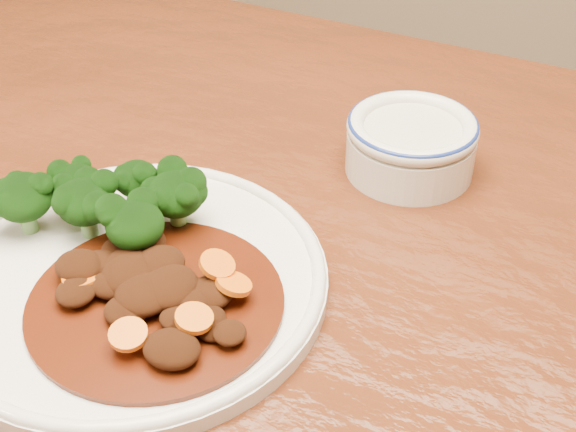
% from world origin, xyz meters
% --- Properties ---
extents(dining_table, '(1.60, 1.08, 0.75)m').
position_xyz_m(dining_table, '(0.00, 0.00, 0.67)').
color(dining_table, '#4F210E').
rests_on(dining_table, ground).
extents(dinner_plate, '(0.30, 0.30, 0.02)m').
position_xyz_m(dinner_plate, '(-0.09, -0.07, 0.76)').
color(dinner_plate, silver).
rests_on(dinner_plate, dining_table).
extents(broccoli_florets, '(0.16, 0.10, 0.05)m').
position_xyz_m(broccoli_florets, '(-0.13, -0.02, 0.79)').
color(broccoli_florets, '#6BA354').
rests_on(broccoli_florets, dinner_plate).
extents(mince_stew, '(0.19, 0.19, 0.03)m').
position_xyz_m(mince_stew, '(-0.07, -0.08, 0.78)').
color(mince_stew, '#431807').
rests_on(mince_stew, dinner_plate).
extents(dip_bowl, '(0.12, 0.12, 0.05)m').
position_xyz_m(dip_bowl, '(0.07, 0.17, 0.78)').
color(dip_bowl, beige).
rests_on(dip_bowl, dining_table).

